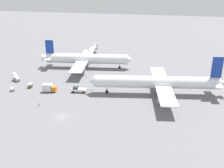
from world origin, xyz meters
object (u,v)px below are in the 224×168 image
at_px(airliner_being_pushed, 157,82).
at_px(gse_stair_truck_yellow, 16,79).
at_px(gse_gpu_cart_small, 12,89).
at_px(jet_bridge, 93,49).
at_px(gse_catering_truck_tall, 49,88).
at_px(airliner_at_gate_left, 86,59).
at_px(ground_crew_marshaller_foreground, 39,104).
at_px(gse_baggage_cart_trailing, 30,86).
at_px(pushback_tug, 78,90).

distance_m(airliner_being_pushed, gse_stair_truck_yellow, 67.46).
distance_m(gse_gpu_cart_small, jet_bridge, 68.14).
relative_size(airliner_being_pushed, gse_stair_truck_yellow, 11.91).
xyz_separation_m(gse_catering_truck_tall, gse_stair_truck_yellow, (-21.41, 8.55, -0.73)).
xyz_separation_m(airliner_at_gate_left, gse_catering_truck_tall, (-5.42, -35.63, -3.31)).
height_order(ground_crew_marshaller_foreground, jet_bridge, jet_bridge).
bearing_deg(gse_baggage_cart_trailing, gse_stair_truck_yellow, 150.64).
relative_size(gse_gpu_cart_small, ground_crew_marshaller_foreground, 1.63).
height_order(airliner_being_pushed, jet_bridge, airliner_being_pushed).
bearing_deg(gse_catering_truck_tall, gse_stair_truck_yellow, 158.23).
height_order(gse_catering_truck_tall, jet_bridge, jet_bridge).
distance_m(ground_crew_marshaller_foreground, jet_bridge, 76.89).
bearing_deg(ground_crew_marshaller_foreground, gse_baggage_cart_trailing, 128.04).
distance_m(gse_baggage_cart_trailing, gse_catering_truck_tall, 11.04).
distance_m(airliner_being_pushed, gse_gpu_cart_small, 63.34).
bearing_deg(airliner_being_pushed, gse_gpu_cart_small, -170.29).
xyz_separation_m(airliner_at_gate_left, airliner_being_pushed, (40.49, -27.84, 0.29)).
relative_size(gse_catering_truck_tall, ground_crew_marshaller_foreground, 3.87).
xyz_separation_m(pushback_tug, ground_crew_marshaller_foreground, (-10.43, -16.18, -0.36)).
xyz_separation_m(airliner_at_gate_left, gse_stair_truck_yellow, (-26.83, -27.08, -4.04)).
height_order(airliner_being_pushed, gse_baggage_cart_trailing, airliner_being_pushed).
bearing_deg(airliner_at_gate_left, airliner_being_pushed, -34.52).
xyz_separation_m(gse_baggage_cart_trailing, jet_bridge, (11.56, 60.46, 2.96)).
distance_m(gse_catering_truck_tall, ground_crew_marshaller_foreground, 14.03).
distance_m(pushback_tug, jet_bridge, 61.81).
bearing_deg(ground_crew_marshaller_foreground, gse_catering_truck_tall, 98.62).
relative_size(gse_gpu_cart_small, jet_bridge, 0.15).
bearing_deg(jet_bridge, airliner_at_gate_left, -80.52).
relative_size(airliner_at_gate_left, jet_bridge, 2.91).
height_order(airliner_being_pushed, gse_gpu_cart_small, airliner_being_pushed).
bearing_deg(gse_baggage_cart_trailing, airliner_being_pushed, 5.31).
distance_m(gse_baggage_cart_trailing, ground_crew_marshaller_foreground, 20.78).
height_order(gse_gpu_cart_small, ground_crew_marshaller_foreground, gse_gpu_cart_small).
bearing_deg(jet_bridge, ground_crew_marshaller_foreground, -89.07).
bearing_deg(gse_gpu_cart_small, ground_crew_marshaller_foreground, -30.71).
distance_m(gse_catering_truck_tall, gse_gpu_cart_small, 16.64).
bearing_deg(pushback_tug, gse_gpu_cart_small, -169.77).
distance_m(airliner_at_gate_left, gse_gpu_cart_small, 44.44).
bearing_deg(ground_crew_marshaller_foreground, jet_bridge, 90.93).
relative_size(gse_baggage_cart_trailing, ground_crew_marshaller_foreground, 1.88).
bearing_deg(gse_stair_truck_yellow, airliner_being_pushed, -0.65).
height_order(airliner_being_pushed, gse_stair_truck_yellow, airliner_being_pushed).
height_order(gse_gpu_cart_small, gse_stair_truck_yellow, gse_stair_truck_yellow).
bearing_deg(ground_crew_marshaller_foreground, pushback_tug, 57.20).
distance_m(pushback_tug, gse_baggage_cart_trailing, 23.23).
xyz_separation_m(pushback_tug, gse_catering_truck_tall, (-12.52, -2.34, 0.58)).
xyz_separation_m(airliner_being_pushed, pushback_tug, (-33.38, -5.44, -4.18)).
xyz_separation_m(gse_baggage_cart_trailing, gse_gpu_cart_small, (-5.65, -5.40, -0.07)).
height_order(gse_gpu_cart_small, jet_bridge, jet_bridge).
distance_m(airliner_being_pushed, ground_crew_marshaller_foreground, 49.06).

